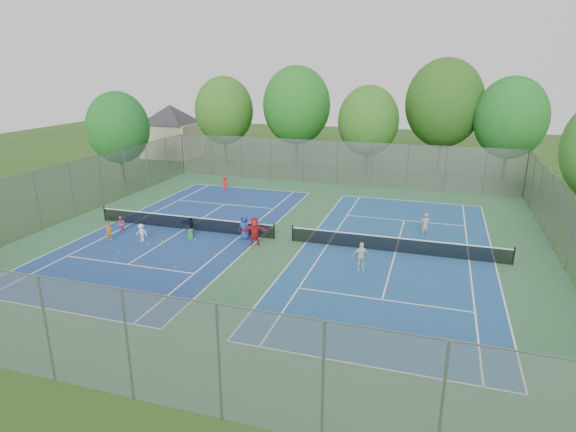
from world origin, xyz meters
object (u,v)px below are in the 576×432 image
object	(u,v)px
ball_hopper	(191,234)
instructor	(425,225)
ball_crate	(185,221)
net_left	(185,223)
net_right	(396,245)

from	to	relation	value
ball_hopper	instructor	distance (m)	15.03
ball_crate	ball_hopper	distance (m)	3.24
net_left	net_right	world-z (taller)	same
ball_hopper	instructor	world-z (taller)	instructor
net_right	ball_hopper	world-z (taller)	net_right
net_left	ball_crate	bearing A→B (deg)	119.76
ball_hopper	instructor	size ratio (longest dim) A/B	0.37
net_right	instructor	size ratio (longest dim) A/B	7.93
net_left	net_right	xyz separation A→B (m)	(14.00, 0.00, 0.00)
net_left	ball_hopper	xyz separation A→B (m)	(1.27, -1.50, -0.15)
net_left	ball_crate	distance (m)	1.31
net_left	instructor	size ratio (longest dim) A/B	7.93
net_right	instructor	distance (m)	3.64
ball_hopper	net_right	bearing A→B (deg)	6.73
ball_crate	instructor	xyz separation A→B (m)	(16.14, 2.19, 0.65)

